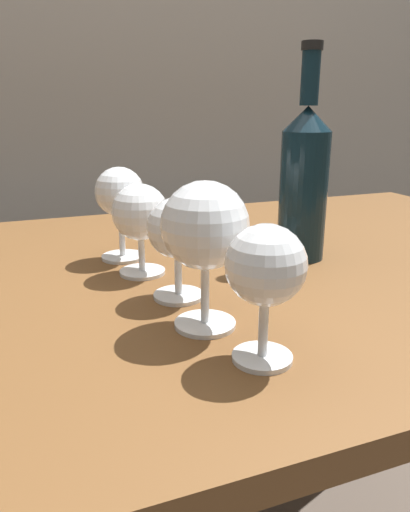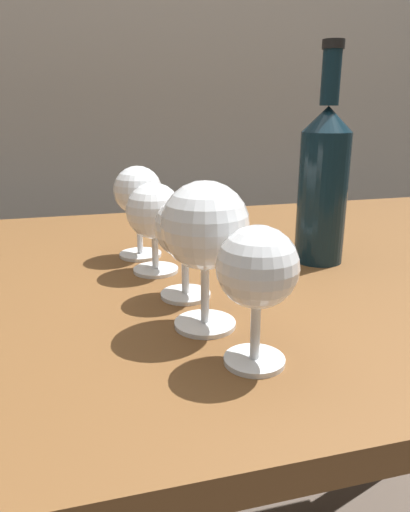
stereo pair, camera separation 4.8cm
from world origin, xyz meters
name	(u,v)px [view 2 (the right image)]	position (x,y,z in m)	size (l,w,h in m)	color
dining_table	(235,328)	(0.00, 0.00, 0.67)	(1.32, 0.80, 0.78)	brown
wine_glass_white	(257,271)	(-0.07, -0.27, 0.86)	(0.07, 0.07, 0.13)	white
wine_glass_rose	(205,229)	(-0.10, -0.19, 0.88)	(0.09, 0.09, 0.15)	white
wine_glass_merlot	(185,230)	(-0.10, -0.10, 0.86)	(0.07, 0.07, 0.12)	white
wine_glass_empty	(154,214)	(-0.12, 0.00, 0.86)	(0.08, 0.08, 0.13)	white
wine_glass_chardonnay	(138,194)	(-0.13, 0.08, 0.87)	(0.07, 0.07, 0.14)	white
wine_bottle	(323,181)	(0.12, -0.01, 0.89)	(0.07, 0.07, 0.31)	#0F232D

